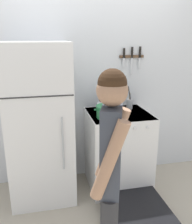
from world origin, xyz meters
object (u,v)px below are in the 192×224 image
(utensil_jar, at_px, (130,104))
(person, at_px, (111,175))
(dutch_oven_pot, at_px, (109,112))
(tea_kettle, at_px, (104,105))
(stove_range, at_px, (119,152))
(refrigerator, at_px, (40,124))

(utensil_jar, xyz_separation_m, person, (-0.63, -1.39, -0.08))
(dutch_oven_pot, bearing_deg, tea_kettle, 87.27)
(stove_range, height_order, utensil_jar, utensil_jar)
(utensil_jar, bearing_deg, tea_kettle, -178.86)
(utensil_jar, bearing_deg, stove_range, -134.99)
(stove_range, height_order, tea_kettle, tea_kettle)
(dutch_oven_pot, height_order, utensil_jar, utensil_jar)
(refrigerator, bearing_deg, utensil_jar, 7.26)
(refrigerator, bearing_deg, dutch_oven_pot, -10.23)
(stove_range, relative_size, tea_kettle, 6.37)
(refrigerator, xyz_separation_m, stove_range, (0.90, -0.04, -0.41))
(refrigerator, bearing_deg, stove_range, -2.55)
(stove_range, bearing_deg, tea_kettle, 130.59)
(refrigerator, relative_size, dutch_oven_pot, 5.40)
(stove_range, xyz_separation_m, dutch_oven_pot, (-0.16, -0.09, 0.54))
(dutch_oven_pot, bearing_deg, stove_range, 30.46)
(refrigerator, distance_m, stove_range, 0.99)
(dutch_oven_pot, relative_size, person, 0.20)
(dutch_oven_pot, bearing_deg, refrigerator, 169.77)
(stove_range, distance_m, tea_kettle, 0.58)
(refrigerator, distance_m, tea_kettle, 0.78)
(refrigerator, distance_m, utensil_jar, 1.09)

